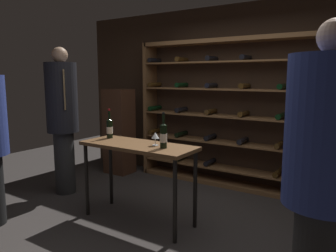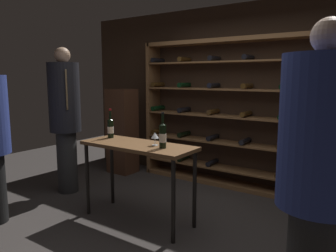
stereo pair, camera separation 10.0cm
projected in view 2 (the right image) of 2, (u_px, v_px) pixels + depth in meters
ground_plane at (176, 228)px, 3.58m from camera, size 9.70×9.70×0.00m
back_wall at (245, 97)px, 4.88m from camera, size 5.87×0.10×2.69m
wine_rack at (246, 116)px, 4.68m from camera, size 3.40×0.32×2.19m
tasting_table at (138, 153)px, 3.66m from camera, size 1.33×0.51×0.90m
person_host_in_suit at (320, 169)px, 1.98m from camera, size 0.51×0.51×1.97m
person_guest_khaki at (65, 113)px, 4.57m from camera, size 0.43×0.43×2.04m
display_cabinet at (122, 131)px, 5.60m from camera, size 0.44×0.36×1.43m
wine_bottle_black_capsule at (163, 135)px, 3.41m from camera, size 0.08×0.08×0.38m
wine_bottle_gold_foil at (110, 128)px, 4.00m from camera, size 0.08×0.08×0.36m
wine_glass_stemmed_left at (155, 136)px, 3.55m from camera, size 0.09×0.09×0.14m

